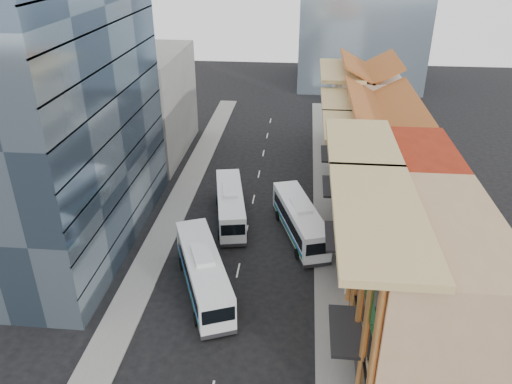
# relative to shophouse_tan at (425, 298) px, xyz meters

# --- Properties ---
(sidewalk_right) EXTENTS (3.00, 90.00, 0.15)m
(sidewalk_right) POSITION_rel_shophouse_tan_xyz_m (-5.50, 17.00, -5.92)
(sidewalk_right) COLOR slate
(sidewalk_right) RESTS_ON ground
(sidewalk_left) EXTENTS (3.00, 90.00, 0.15)m
(sidewalk_left) POSITION_rel_shophouse_tan_xyz_m (-22.50, 17.00, -5.92)
(sidewalk_left) COLOR slate
(sidewalk_left) RESTS_ON ground
(shophouse_tan) EXTENTS (8.00, 14.00, 12.00)m
(shophouse_tan) POSITION_rel_shophouse_tan_xyz_m (0.00, 0.00, 0.00)
(shophouse_tan) COLOR tan
(shophouse_tan) RESTS_ON ground
(shophouse_red) EXTENTS (8.00, 10.00, 12.00)m
(shophouse_red) POSITION_rel_shophouse_tan_xyz_m (0.00, 12.00, 0.00)
(shophouse_red) COLOR maroon
(shophouse_red) RESTS_ON ground
(shophouse_cream_near) EXTENTS (8.00, 9.00, 10.00)m
(shophouse_cream_near) POSITION_rel_shophouse_tan_xyz_m (0.00, 21.50, -1.00)
(shophouse_cream_near) COLOR silver
(shophouse_cream_near) RESTS_ON ground
(shophouse_cream_mid) EXTENTS (8.00, 9.00, 10.00)m
(shophouse_cream_mid) POSITION_rel_shophouse_tan_xyz_m (0.00, 30.50, -1.00)
(shophouse_cream_mid) COLOR silver
(shophouse_cream_mid) RESTS_ON ground
(shophouse_cream_far) EXTENTS (8.00, 12.00, 11.00)m
(shophouse_cream_far) POSITION_rel_shophouse_tan_xyz_m (0.00, 41.00, -0.50)
(shophouse_cream_far) COLOR silver
(shophouse_cream_far) RESTS_ON ground
(office_tower) EXTENTS (12.00, 26.00, 30.00)m
(office_tower) POSITION_rel_shophouse_tan_xyz_m (-31.00, 14.00, 9.00)
(office_tower) COLOR #405266
(office_tower) RESTS_ON ground
(office_block_far) EXTENTS (10.00, 18.00, 14.00)m
(office_block_far) POSITION_rel_shophouse_tan_xyz_m (-30.00, 37.00, 1.00)
(office_block_far) COLOR gray
(office_block_far) RESTS_ON ground
(bus_left_near) EXTENTS (7.30, 12.70, 4.01)m
(bus_left_near) POSITION_rel_shophouse_tan_xyz_m (-16.54, 6.82, -4.00)
(bus_left_near) COLOR silver
(bus_left_near) RESTS_ON ground
(bus_left_far) EXTENTS (4.90, 11.98, 3.74)m
(bus_left_far) POSITION_rel_shophouse_tan_xyz_m (-16.00, 19.12, -4.13)
(bus_left_far) COLOR silver
(bus_left_far) RESTS_ON ground
(bus_right) EXTENTS (6.26, 12.17, 3.81)m
(bus_right) POSITION_rel_shophouse_tan_xyz_m (-8.50, 16.50, -4.09)
(bus_right) COLOR white
(bus_right) RESTS_ON ground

